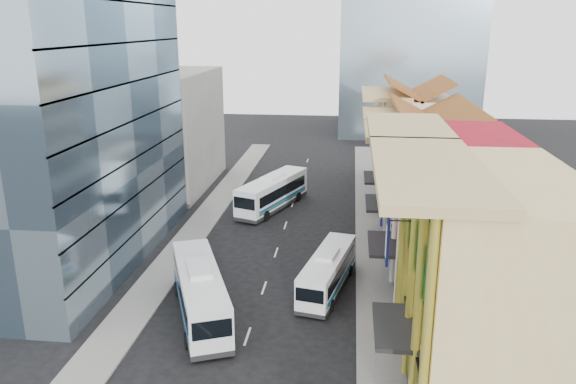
# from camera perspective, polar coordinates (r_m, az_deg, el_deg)

# --- Properties ---
(sidewalk_right) EXTENTS (3.00, 90.00, 0.15)m
(sidewalk_right) POSITION_cam_1_polar(r_m,az_deg,el_deg) (49.49, 8.65, -6.43)
(sidewalk_right) COLOR slate
(sidewalk_right) RESTS_ON ground
(sidewalk_left) EXTENTS (3.00, 90.00, 0.15)m
(sidewalk_left) POSITION_cam_1_polar(r_m,az_deg,el_deg) (51.59, -10.66, -5.56)
(sidewalk_left) COLOR slate
(sidewalk_left) RESTS_ON ground
(shophouse_tan) EXTENTS (8.00, 14.00, 12.00)m
(shophouse_tan) POSITION_cam_1_polar(r_m,az_deg,el_deg) (32.45, 19.95, -8.69)
(shophouse_tan) COLOR #DCC17E
(shophouse_tan) RESTS_ON ground
(shophouse_red) EXTENTS (8.00, 10.00, 12.00)m
(shophouse_red) POSITION_cam_1_polar(r_m,az_deg,el_deg) (43.38, 16.48, -1.95)
(shophouse_red) COLOR maroon
(shophouse_red) RESTS_ON ground
(shophouse_cream_near) EXTENTS (8.00, 9.00, 10.00)m
(shophouse_cream_near) POSITION_cam_1_polar(r_m,az_deg,el_deg) (52.62, 14.71, 0.30)
(shophouse_cream_near) COLOR silver
(shophouse_cream_near) RESTS_ON ground
(shophouse_cream_mid) EXTENTS (8.00, 9.00, 10.00)m
(shophouse_cream_mid) POSITION_cam_1_polar(r_m,az_deg,el_deg) (61.24, 13.59, 2.67)
(shophouse_cream_mid) COLOR silver
(shophouse_cream_mid) RESTS_ON ground
(shophouse_cream_far) EXTENTS (8.00, 12.00, 11.00)m
(shophouse_cream_far) POSITION_cam_1_polar(r_m,az_deg,el_deg) (71.32, 12.65, 5.09)
(shophouse_cream_far) COLOR silver
(shophouse_cream_far) RESTS_ON ground
(office_tower) EXTENTS (12.00, 26.00, 30.00)m
(office_tower) POSITION_cam_1_polar(r_m,az_deg,el_deg) (48.65, -22.46, 10.33)
(office_tower) COLOR #43586A
(office_tower) RESTS_ON ground
(office_block_far) EXTENTS (10.00, 18.00, 14.00)m
(office_block_far) POSITION_cam_1_polar(r_m,az_deg,el_deg) (70.29, -12.14, 6.20)
(office_block_far) COLOR gray
(office_block_far) RESTS_ON ground
(bus_left_near) EXTENTS (6.95, 11.92, 3.77)m
(bus_left_near) POSITION_cam_1_polar(r_m,az_deg,el_deg) (39.32, -8.93, -9.91)
(bus_left_near) COLOR silver
(bus_left_near) RESTS_ON ground
(bus_left_far) EXTENTS (6.79, 12.07, 3.80)m
(bus_left_far) POSITION_cam_1_polar(r_m,az_deg,el_deg) (60.89, -1.56, 0.03)
(bus_left_far) COLOR white
(bus_left_far) RESTS_ON ground
(bus_right) EXTENTS (4.26, 10.00, 3.12)m
(bus_right) POSITION_cam_1_polar(r_m,az_deg,el_deg) (42.69, 4.06, -7.98)
(bus_right) COLOR white
(bus_right) RESTS_ON ground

